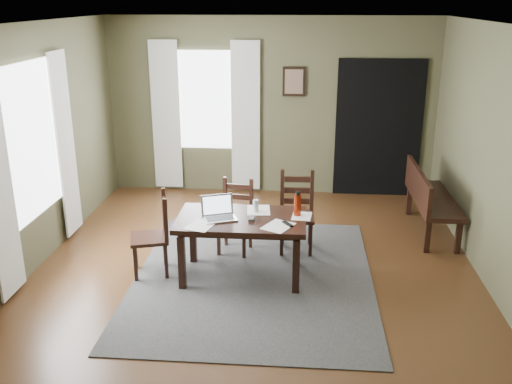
# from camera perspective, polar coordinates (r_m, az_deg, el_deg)

# --- Properties ---
(ground) EXTENTS (5.00, 6.00, 0.01)m
(ground) POSITION_cam_1_polar(r_m,az_deg,el_deg) (6.40, -0.22, -8.57)
(ground) COLOR #492C16
(room_shell) EXTENTS (5.02, 6.02, 2.71)m
(room_shell) POSITION_cam_1_polar(r_m,az_deg,el_deg) (5.79, -0.25, 7.52)
(room_shell) COLOR #4F4E33
(room_shell) RESTS_ON ground
(rug) EXTENTS (2.60, 3.20, 0.01)m
(rug) POSITION_cam_1_polar(r_m,az_deg,el_deg) (6.39, -0.22, -8.48)
(rug) COLOR #393939
(rug) RESTS_ON ground
(dining_table) EXTENTS (1.39, 0.83, 0.69)m
(dining_table) POSITION_cam_1_polar(r_m,az_deg,el_deg) (6.16, -1.46, -3.32)
(dining_table) COLOR black
(dining_table) RESTS_ON rug
(chair_end) EXTENTS (0.50, 0.50, 0.93)m
(chair_end) POSITION_cam_1_polar(r_m,az_deg,el_deg) (6.40, -10.17, -4.29)
(chair_end) COLOR black
(chair_end) RESTS_ON rug
(chair_back_left) EXTENTS (0.44, 0.44, 0.88)m
(chair_back_left) POSITION_cam_1_polar(r_m,az_deg,el_deg) (6.87, -2.04, -2.54)
(chair_back_left) COLOR black
(chair_back_left) RESTS_ON rug
(chair_back_right) EXTENTS (0.43, 0.43, 0.96)m
(chair_back_right) POSITION_cam_1_polar(r_m,az_deg,el_deg) (6.92, 4.08, -2.07)
(chair_back_right) COLOR black
(chair_back_right) RESTS_ON rug
(bench) EXTENTS (0.48, 1.51, 0.85)m
(bench) POSITION_cam_1_polar(r_m,az_deg,el_deg) (7.72, 16.82, -0.35)
(bench) COLOR black
(bench) RESTS_ON ground
(laptop) EXTENTS (0.42, 0.38, 0.24)m
(laptop) POSITION_cam_1_polar(r_m,az_deg,el_deg) (6.11, -3.76, -2.04)
(laptop) COLOR #B7B7BC
(laptop) RESTS_ON dining_table
(computer_mouse) EXTENTS (0.06, 0.09, 0.03)m
(computer_mouse) POSITION_cam_1_polar(r_m,az_deg,el_deg) (6.04, -0.46, -2.74)
(computer_mouse) COLOR #3F3F42
(computer_mouse) RESTS_ON dining_table
(tv_remote) EXTENTS (0.12, 0.15, 0.02)m
(tv_remote) POSITION_cam_1_polar(r_m,az_deg,el_deg) (5.94, 3.18, -3.20)
(tv_remote) COLOR black
(tv_remote) RESTS_ON dining_table
(drinking_glass) EXTENTS (0.08, 0.08, 0.14)m
(drinking_glass) POSITION_cam_1_polar(r_m,az_deg,el_deg) (6.26, -0.03, -1.39)
(drinking_glass) COLOR silver
(drinking_glass) RESTS_ON dining_table
(water_bottle) EXTENTS (0.10, 0.10, 0.27)m
(water_bottle) POSITION_cam_1_polar(r_m,az_deg,el_deg) (6.16, 4.17, -1.26)
(water_bottle) COLOR maroon
(water_bottle) RESTS_ON dining_table
(paper_a) EXTENTS (0.33, 0.38, 0.00)m
(paper_a) POSITION_cam_1_polar(r_m,az_deg,el_deg) (5.94, -5.53, -3.33)
(paper_a) COLOR white
(paper_a) RESTS_ON dining_table
(paper_b) EXTENTS (0.38, 0.41, 0.00)m
(paper_b) POSITION_cam_1_polar(r_m,az_deg,el_deg) (5.90, 2.22, -3.43)
(paper_b) COLOR white
(paper_b) RESTS_ON dining_table
(paper_c) EXTENTS (0.28, 0.35, 0.00)m
(paper_c) POSITION_cam_1_polar(r_m,az_deg,el_deg) (6.33, 0.25, -1.82)
(paper_c) COLOR white
(paper_c) RESTS_ON dining_table
(paper_d) EXTENTS (0.23, 0.28, 0.00)m
(paper_d) POSITION_cam_1_polar(r_m,az_deg,el_deg) (6.18, 4.60, -2.42)
(paper_d) COLOR white
(paper_d) RESTS_ON dining_table
(window_left) EXTENTS (0.01, 1.30, 1.70)m
(window_left) POSITION_cam_1_polar(r_m,az_deg,el_deg) (6.73, -21.61, 4.72)
(window_left) COLOR white
(window_left) RESTS_ON ground
(window_back) EXTENTS (1.00, 0.01, 1.50)m
(window_back) POSITION_cam_1_polar(r_m,az_deg,el_deg) (8.88, -5.08, 9.13)
(window_back) COLOR white
(window_back) RESTS_ON ground
(curtain_left_far) EXTENTS (0.03, 0.48, 2.30)m
(curtain_left_far) POSITION_cam_1_polar(r_m,az_deg,el_deg) (7.50, -18.51, 4.45)
(curtain_left_far) COLOR silver
(curtain_left_far) RESTS_ON ground
(curtain_back_left) EXTENTS (0.44, 0.03, 2.30)m
(curtain_back_left) POSITION_cam_1_polar(r_m,az_deg,el_deg) (9.02, -8.99, 7.51)
(curtain_back_left) COLOR silver
(curtain_back_left) RESTS_ON ground
(curtain_back_right) EXTENTS (0.44, 0.03, 2.30)m
(curtain_back_right) POSITION_cam_1_polar(r_m,az_deg,el_deg) (8.81, -1.06, 7.47)
(curtain_back_right) COLOR silver
(curtain_back_right) RESTS_ON ground
(framed_picture) EXTENTS (0.34, 0.03, 0.44)m
(framed_picture) POSITION_cam_1_polar(r_m,az_deg,el_deg) (8.71, 3.82, 10.97)
(framed_picture) COLOR black
(framed_picture) RESTS_ON ground
(doorway_back) EXTENTS (1.30, 0.03, 2.10)m
(doorway_back) POSITION_cam_1_polar(r_m,az_deg,el_deg) (8.91, 12.16, 6.19)
(doorway_back) COLOR black
(doorway_back) RESTS_ON ground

